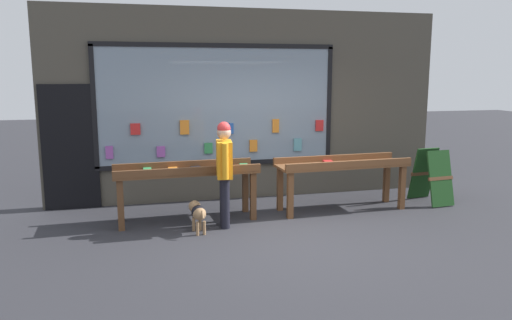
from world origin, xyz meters
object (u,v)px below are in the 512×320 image
object	(u,v)px
display_table_left	(186,176)
display_table_right	(342,169)
person_browsing	(224,167)
small_dog	(198,212)
sandwich_board_sign	(432,176)

from	to	relation	value
display_table_left	display_table_right	world-z (taller)	display_table_left
person_browsing	small_dog	world-z (taller)	person_browsing
person_browsing	sandwich_board_sign	world-z (taller)	person_browsing
person_browsing	small_dog	xyz separation A→B (m)	(-0.42, -0.16, -0.61)
person_browsing	small_dog	size ratio (longest dim) A/B	2.74
person_browsing	small_dog	bearing A→B (deg)	117.86
display_table_left	sandwich_board_sign	xyz separation A→B (m)	(4.32, 0.04, -0.22)
display_table_left	sandwich_board_sign	bearing A→B (deg)	0.57
sandwich_board_sign	small_dog	bearing A→B (deg)	-176.87
display_table_left	person_browsing	distance (m)	0.72
display_table_right	small_dog	bearing A→B (deg)	-166.03
display_table_right	sandwich_board_sign	xyz separation A→B (m)	(1.73, 0.05, -0.22)
person_browsing	sandwich_board_sign	size ratio (longest dim) A/B	1.66
display_table_right	sandwich_board_sign	world-z (taller)	sandwich_board_sign
display_table_right	small_dog	xyz separation A→B (m)	(-2.50, -0.62, -0.40)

